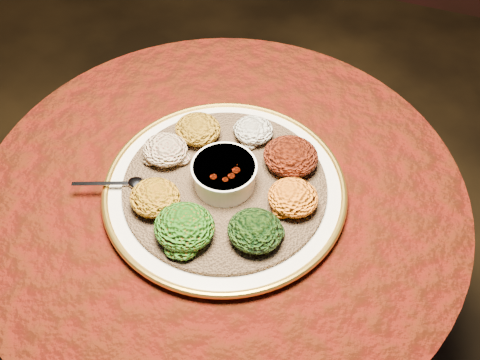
% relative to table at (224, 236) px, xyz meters
% --- Properties ---
extents(table, '(0.96, 0.96, 0.73)m').
position_rel_table_xyz_m(table, '(0.00, 0.00, 0.00)').
color(table, black).
rests_on(table, ground).
extents(platter, '(0.52, 0.52, 0.02)m').
position_rel_table_xyz_m(platter, '(0.01, -0.01, 0.19)').
color(platter, silver).
rests_on(platter, table).
extents(injera, '(0.48, 0.48, 0.01)m').
position_rel_table_xyz_m(injera, '(0.01, -0.01, 0.20)').
color(injera, brown).
rests_on(injera, platter).
extents(stew_bowl, '(0.12, 0.12, 0.05)m').
position_rel_table_xyz_m(stew_bowl, '(0.01, -0.01, 0.24)').
color(stew_bowl, white).
rests_on(stew_bowl, injera).
extents(spoon, '(0.14, 0.07, 0.01)m').
position_rel_table_xyz_m(spoon, '(-0.15, -0.08, 0.21)').
color(spoon, silver).
rests_on(spoon, injera).
extents(portion_ayib, '(0.08, 0.08, 0.04)m').
position_rel_table_xyz_m(portion_ayib, '(0.02, 0.12, 0.23)').
color(portion_ayib, beige).
rests_on(portion_ayib, injera).
extents(portion_kitfo, '(0.11, 0.10, 0.05)m').
position_rel_table_xyz_m(portion_kitfo, '(0.11, 0.08, 0.23)').
color(portion_kitfo, black).
rests_on(portion_kitfo, injera).
extents(portion_tikil, '(0.09, 0.09, 0.04)m').
position_rel_table_xyz_m(portion_tikil, '(0.15, -0.01, 0.23)').
color(portion_tikil, '#C46910').
rests_on(portion_tikil, injera).
extents(portion_gomen, '(0.10, 0.09, 0.05)m').
position_rel_table_xyz_m(portion_gomen, '(0.11, -0.11, 0.23)').
color(portion_gomen, black).
rests_on(portion_gomen, injera).
extents(portion_mixveg, '(0.11, 0.10, 0.05)m').
position_rel_table_xyz_m(portion_mixveg, '(-0.01, -0.15, 0.23)').
color(portion_mixveg, '#A23C0A').
rests_on(portion_mixveg, injera).
extents(portion_kik, '(0.09, 0.09, 0.04)m').
position_rel_table_xyz_m(portion_kik, '(-0.09, -0.10, 0.23)').
color(portion_kik, '#A5610E').
rests_on(portion_kik, injera).
extents(portion_timatim, '(0.09, 0.08, 0.04)m').
position_rel_table_xyz_m(portion_timatim, '(-0.12, 0.01, 0.23)').
color(portion_timatim, maroon).
rests_on(portion_timatim, injera).
extents(portion_shiro, '(0.09, 0.09, 0.04)m').
position_rel_table_xyz_m(portion_shiro, '(-0.08, 0.08, 0.23)').
color(portion_shiro, '#9A6A12').
rests_on(portion_shiro, injera).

